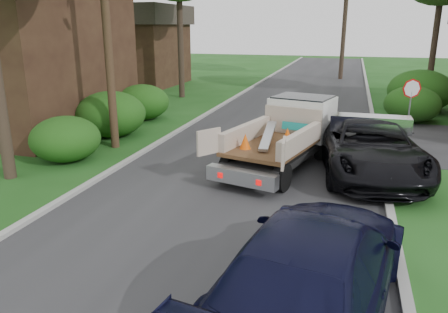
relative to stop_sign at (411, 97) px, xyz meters
name	(u,v)px	position (x,y,z in m)	size (l,w,h in m)	color
ground	(214,217)	(-5.20, -9.00, -1.78)	(120.00, 120.00, 0.00)	#194714
road	(280,128)	(-5.20, 1.00, -1.77)	(8.00, 90.00, 0.02)	#28282B
curb_left	(195,121)	(-9.30, 1.00, -1.72)	(0.20, 90.00, 0.12)	#9E9E99
curb_right	(376,132)	(-1.10, 1.00, -1.72)	(0.20, 90.00, 0.12)	#9E9E99
stop_sign	(411,97)	(0.00, 0.00, 0.00)	(0.71, 0.32, 2.48)	slate
utility_pole	(105,3)	(-10.68, -4.02, 3.40)	(2.42, 1.25, 10.00)	#382619
house_left_far	(132,44)	(-18.70, 13.00, 1.27)	(7.56, 7.56, 6.00)	#331D15
hedge_left_a	(65,139)	(-11.40, -6.00, -1.01)	(2.34, 2.34, 1.53)	#1B3F0E
hedge_left_b	(111,114)	(-11.70, -2.50, -0.84)	(2.86, 2.86, 1.87)	#1B3F0E
hedge_left_c	(142,102)	(-12.00, 1.00, -0.93)	(2.60, 2.60, 1.70)	#1B3F0E
hedge_right_a	(412,104)	(0.60, 4.00, -0.93)	(2.60, 2.60, 1.70)	#1B3F0E
hedge_right_b	(420,91)	(1.30, 7.00, -0.67)	(3.38, 3.38, 2.21)	#1B3F0E
flatbed_truck	(291,129)	(-4.08, -4.04, -0.64)	(3.57, 5.91, 2.10)	black
black_pickup	(368,147)	(-1.60, -4.50, -0.93)	(2.83, 6.13, 1.70)	black
navy_suv	(314,266)	(-2.60, -12.06, -0.93)	(2.36, 5.82, 1.69)	black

